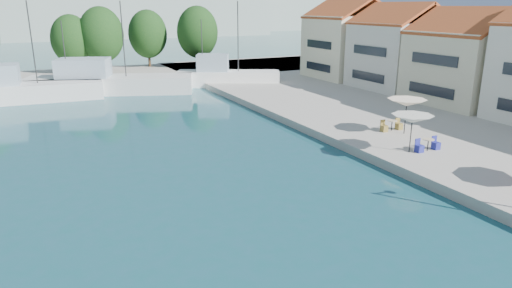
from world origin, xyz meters
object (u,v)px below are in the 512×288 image
trawler_03 (106,83)px  umbrella_white (412,119)px  trawler_04 (226,77)px  umbrella_cream (407,103)px  trawler_02 (17,91)px

trawler_03 → umbrella_white: (13.23, -32.49, 1.65)m
trawler_04 → umbrella_white: trawler_04 is taller
trawler_04 → umbrella_cream: 27.53m
trawler_03 → trawler_04: bearing=12.6°
trawler_02 → umbrella_cream: 37.29m
trawler_02 → trawler_03: (8.75, 1.28, -0.00)m
umbrella_white → umbrella_cream: 4.36m
umbrella_cream → trawler_03: bearing=118.8°
trawler_02 → umbrella_white: (21.98, -31.21, 1.65)m
trawler_04 → umbrella_cream: (2.35, -27.37, 1.77)m
trawler_02 → umbrella_cream: trawler_02 is taller
trawler_02 → trawler_04: 22.39m
trawler_03 → umbrella_cream: size_ratio=6.77×
trawler_03 → trawler_04: 13.75m
trawler_02 → umbrella_white: trawler_02 is taller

